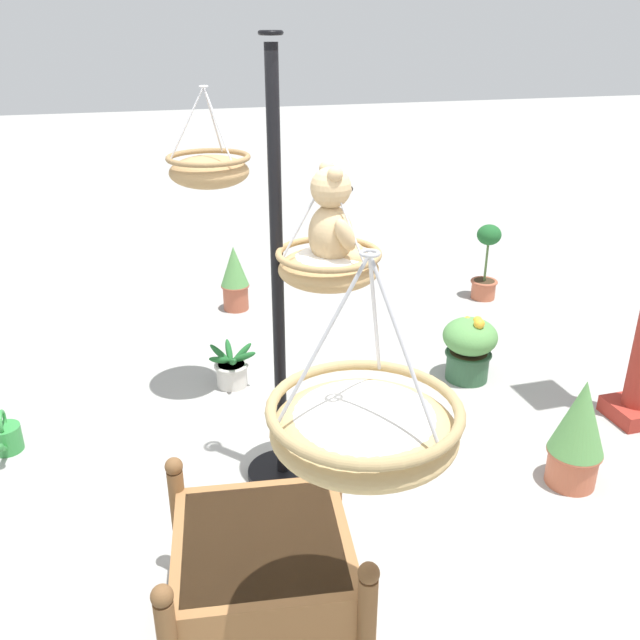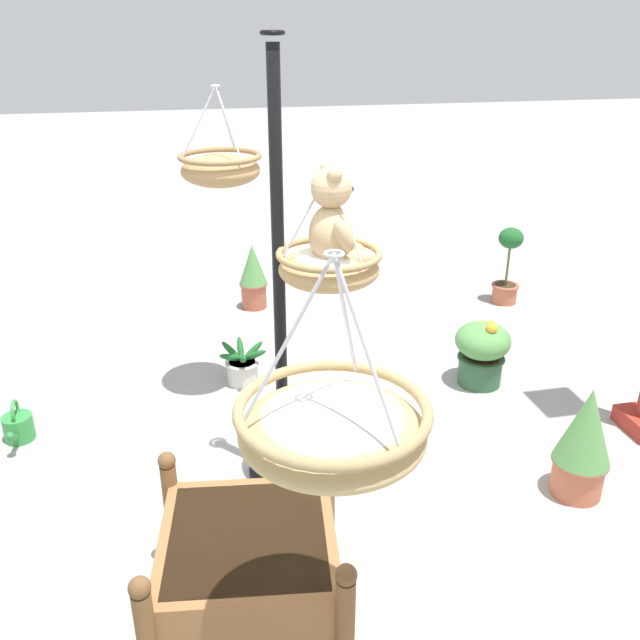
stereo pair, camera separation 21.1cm
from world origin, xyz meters
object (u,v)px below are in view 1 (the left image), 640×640
at_px(display_pole_central, 280,359).
at_px(potted_plant_conical_shrub, 578,433).
at_px(potted_plant_bushy_green, 235,278).
at_px(potted_plant_trailing_ivy, 486,265).
at_px(hanging_basket_with_teddy, 329,266).
at_px(potted_plant_tall_leafy, 232,369).
at_px(hanging_basket_right_low, 364,426).
at_px(wooden_planter_box, 264,580).
at_px(potted_plant_flowering_red, 469,347).
at_px(teddy_bear, 333,223).
at_px(hanging_basket_left_high, 209,169).
at_px(watering_can, 6,438).

height_order(display_pole_central, potted_plant_conical_shrub, display_pole_central).
height_order(potted_plant_bushy_green, potted_plant_trailing_ivy, potted_plant_trailing_ivy).
distance_m(hanging_basket_with_teddy, potted_plant_tall_leafy, 1.92).
xyz_separation_m(potted_plant_tall_leafy, potted_plant_bushy_green, (-1.52, 0.28, 0.19)).
height_order(display_pole_central, hanging_basket_right_low, display_pole_central).
height_order(potted_plant_bushy_green, potted_plant_conical_shrub, potted_plant_conical_shrub).
distance_m(wooden_planter_box, potted_plant_flowering_red, 2.81).
relative_size(teddy_bear, hanging_basket_right_low, 0.80).
relative_size(hanging_basket_with_teddy, hanging_basket_right_low, 0.93).
distance_m(hanging_basket_left_high, potted_plant_conical_shrub, 2.87).
height_order(hanging_basket_left_high, potted_plant_conical_shrub, hanging_basket_left_high).
bearing_deg(teddy_bear, potted_plant_bushy_green, -177.63).
distance_m(potted_plant_tall_leafy, potted_plant_trailing_ivy, 3.01).
bearing_deg(potted_plant_flowering_red, potted_plant_bushy_green, -141.20).
bearing_deg(hanging_basket_right_low, potted_plant_tall_leafy, -179.55).
height_order(hanging_basket_with_teddy, potted_plant_conical_shrub, hanging_basket_with_teddy).
distance_m(potted_plant_conical_shrub, watering_can, 3.67).
distance_m(teddy_bear, wooden_planter_box, 1.78).
distance_m(potted_plant_bushy_green, potted_plant_conical_shrub, 3.65).
bearing_deg(potted_plant_trailing_ivy, hanging_basket_with_teddy, -44.22).
bearing_deg(potted_plant_bushy_green, display_pole_central, -3.23).
bearing_deg(hanging_basket_left_high, potted_plant_tall_leafy, 149.33).
xyz_separation_m(teddy_bear, potted_plant_trailing_ivy, (-2.48, 2.39, -1.30)).
distance_m(hanging_basket_right_low, wooden_planter_box, 1.35).
xyz_separation_m(potted_plant_bushy_green, watering_can, (1.99, -1.86, -0.23)).
relative_size(hanging_basket_left_high, potted_plant_bushy_green, 1.00).
bearing_deg(display_pole_central, watering_can, -113.85).
height_order(potted_plant_flowering_red, potted_plant_bushy_green, potted_plant_bushy_green).
bearing_deg(potted_plant_bushy_green, wooden_planter_box, -7.29).
bearing_deg(wooden_planter_box, watering_can, -143.77).
height_order(display_pole_central, potted_plant_tall_leafy, display_pole_central).
height_order(teddy_bear, potted_plant_conical_shrub, teddy_bear).
bearing_deg(potted_plant_tall_leafy, display_pole_central, 5.85).
bearing_deg(teddy_bear, hanging_basket_left_high, -158.34).
bearing_deg(potted_plant_flowering_red, wooden_planter_box, -46.53).
bearing_deg(wooden_planter_box, hanging_basket_with_teddy, 148.58).
bearing_deg(hanging_basket_right_low, potted_plant_trailing_ivy, 145.72).
bearing_deg(hanging_basket_with_teddy, hanging_basket_left_high, -159.35).
relative_size(hanging_basket_right_low, potted_plant_flowering_red, 1.20).
bearing_deg(teddy_bear, hanging_basket_right_low, -13.43).
xyz_separation_m(hanging_basket_left_high, hanging_basket_right_low, (2.81, 0.11, -0.27)).
xyz_separation_m(display_pole_central, hanging_basket_right_low, (1.73, -0.10, 0.64)).
relative_size(teddy_bear, watering_can, 1.56).
height_order(hanging_basket_left_high, hanging_basket_right_low, hanging_basket_left_high).
xyz_separation_m(potted_plant_trailing_ivy, watering_can, (1.58, -4.38, -0.26)).
bearing_deg(potted_plant_bushy_green, watering_can, -43.11).
bearing_deg(potted_plant_conical_shrub, potted_plant_tall_leafy, -134.44).
bearing_deg(hanging_basket_left_high, display_pole_central, 11.17).
distance_m(hanging_basket_left_high, potted_plant_bushy_green, 2.21).
distance_m(hanging_basket_right_low, potted_plant_tall_leafy, 3.24).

